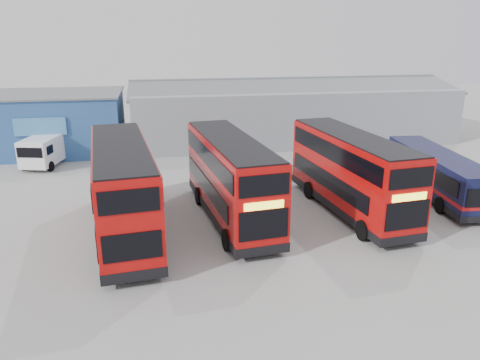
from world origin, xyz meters
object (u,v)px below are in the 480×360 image
at_px(double_decker_left, 123,191).
at_px(maintenance_shed, 288,111).
at_px(single_decker_blue, 437,175).
at_px(double_decker_right, 350,174).
at_px(double_decker_centre, 231,180).
at_px(panel_van, 47,148).
at_px(office_block, 51,122).

bearing_deg(double_decker_left, maintenance_shed, -131.19).
bearing_deg(single_decker_blue, double_decker_left, 12.86).
bearing_deg(double_decker_right, double_decker_centre, 172.61).
bearing_deg(panel_van, double_decker_centre, -33.16).
bearing_deg(single_decker_blue, double_decker_right, 18.54).
distance_m(double_decker_centre, panel_van, 18.62).
bearing_deg(double_decker_right, panel_van, 138.47).
xyz_separation_m(maintenance_shed, single_decker_blue, (4.64, -18.74, -1.20)).
distance_m(maintenance_shed, double_decker_centre, 22.11).
bearing_deg(double_decker_centre, single_decker_blue, -0.59).
distance_m(office_block, double_decker_left, 20.66).
bearing_deg(maintenance_shed, single_decker_blue, -76.10).
bearing_deg(office_block, double_decker_centre, -54.44).
height_order(double_decker_left, double_decker_centre, double_decker_left).
bearing_deg(panel_van, maintenance_shed, 30.97).
xyz_separation_m(double_decker_right, panel_van, (-19.64, 13.77, -0.99)).
bearing_deg(panel_van, double_decker_left, -51.10).
height_order(maintenance_shed, double_decker_left, maintenance_shed).
distance_m(double_decker_centre, single_decker_blue, 13.74).
relative_size(double_decker_centre, panel_van, 1.97).
xyz_separation_m(double_decker_left, panel_van, (-6.84, 14.82, -1.10)).
distance_m(double_decker_left, single_decker_blue, 19.61).
xyz_separation_m(office_block, double_decker_right, (20.04, -18.30, -0.27)).
xyz_separation_m(single_decker_blue, panel_van, (-26.24, 12.20, -0.09)).
bearing_deg(maintenance_shed, double_decker_right, -95.52).
xyz_separation_m(double_decker_left, double_decker_centre, (5.77, 1.16, -0.09)).
height_order(office_block, double_decker_left, office_block).
xyz_separation_m(double_decker_left, double_decker_right, (12.80, 1.05, -0.11)).
height_order(single_decker_blue, panel_van, single_decker_blue).
relative_size(double_decker_right, single_decker_blue, 1.05).
bearing_deg(maintenance_shed, panel_van, -163.17).
bearing_deg(single_decker_blue, office_block, -26.98).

